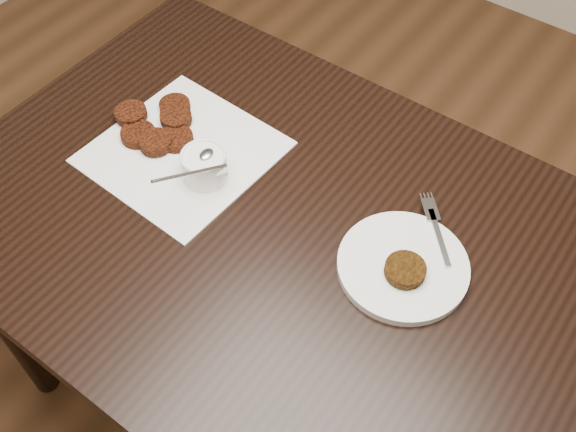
% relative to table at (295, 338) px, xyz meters
% --- Properties ---
extents(floor, '(4.00, 4.00, 0.00)m').
position_rel_table_xyz_m(floor, '(-0.03, -0.07, -0.38)').
color(floor, brown).
rests_on(floor, ground).
extents(table, '(1.29, 0.83, 0.75)m').
position_rel_table_xyz_m(table, '(0.00, 0.00, 0.00)').
color(table, black).
rests_on(table, floor).
extents(napkin, '(0.32, 0.32, 0.00)m').
position_rel_table_xyz_m(napkin, '(-0.29, 0.03, 0.38)').
color(napkin, white).
rests_on(napkin, table).
extents(sauce_ramekin, '(0.13, 0.13, 0.12)m').
position_rel_table_xyz_m(sauce_ramekin, '(-0.21, 0.01, 0.44)').
color(sauce_ramekin, white).
rests_on(sauce_ramekin, napkin).
extents(patty_cluster, '(0.24, 0.24, 0.02)m').
position_rel_table_xyz_m(patty_cluster, '(-0.36, 0.05, 0.39)').
color(patty_cluster, '#561D0B').
rests_on(patty_cluster, napkin).
extents(plate_with_patty, '(0.31, 0.31, 0.03)m').
position_rel_table_xyz_m(plate_with_patty, '(0.18, 0.05, 0.39)').
color(plate_with_patty, white).
rests_on(plate_with_patty, table).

